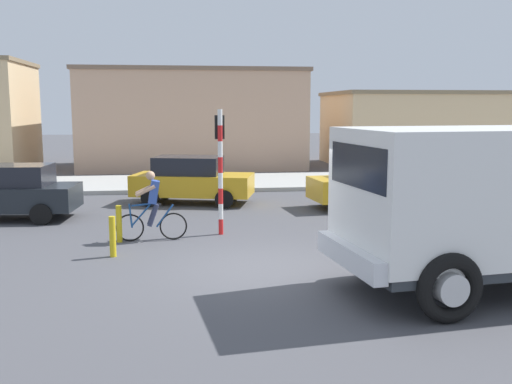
% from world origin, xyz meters
% --- Properties ---
extents(ground_plane, '(120.00, 120.00, 0.00)m').
position_xyz_m(ground_plane, '(0.00, 0.00, 0.00)').
color(ground_plane, '#4C4C51').
extents(sidewalk_far, '(80.00, 5.00, 0.16)m').
position_xyz_m(sidewalk_far, '(0.00, 13.05, 0.08)').
color(sidewalk_far, '#ADADA8').
rests_on(sidewalk_far, ground).
extents(truck_foreground, '(5.66, 3.28, 2.90)m').
position_xyz_m(truck_foreground, '(3.82, -1.93, 1.67)').
color(truck_foreground, white).
rests_on(truck_foreground, ground).
extents(cyclist, '(1.73, 0.50, 1.72)m').
position_xyz_m(cyclist, '(-2.30, 2.78, 0.86)').
color(cyclist, black).
rests_on(cyclist, ground).
extents(traffic_light_pole, '(0.24, 0.43, 3.20)m').
position_xyz_m(traffic_light_pole, '(-0.58, 3.34, 2.07)').
color(traffic_light_pole, red).
rests_on(traffic_light_pole, ground).
extents(car_red_near, '(4.15, 2.18, 1.60)m').
position_xyz_m(car_red_near, '(4.64, 6.61, 0.82)').
color(car_red_near, gold).
rests_on(car_red_near, ground).
extents(car_white_mid, '(4.13, 2.13, 1.60)m').
position_xyz_m(car_white_mid, '(-6.58, 6.08, 0.82)').
color(car_white_mid, '#1E2328').
rests_on(car_white_mid, ground).
extents(car_far_side, '(4.31, 2.69, 1.60)m').
position_xyz_m(car_far_side, '(-1.21, 8.24, 0.82)').
color(car_far_side, gold).
rests_on(car_far_side, ground).
extents(bollard_near, '(0.14, 0.14, 0.90)m').
position_xyz_m(bollard_near, '(-3.09, 1.32, 0.45)').
color(bollard_near, gold).
rests_on(bollard_near, ground).
extents(bollard_far, '(0.14, 0.14, 0.90)m').
position_xyz_m(bollard_far, '(-3.09, 2.72, 0.45)').
color(bollard_far, gold).
rests_on(bollard_far, ground).
extents(building_mid_block, '(11.85, 6.82, 5.24)m').
position_xyz_m(building_mid_block, '(-0.86, 20.64, 2.62)').
color(building_mid_block, tan).
rests_on(building_mid_block, ground).
extents(building_corner_right, '(10.39, 6.89, 4.11)m').
position_xyz_m(building_corner_right, '(12.10, 20.18, 2.06)').
color(building_corner_right, '#D1B284').
rests_on(building_corner_right, ground).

